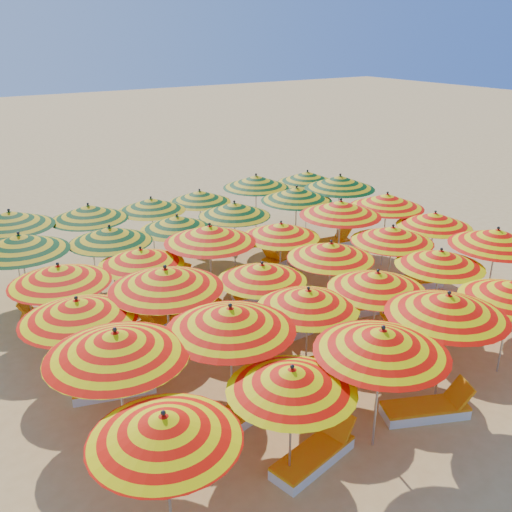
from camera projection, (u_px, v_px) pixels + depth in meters
name	position (u px, v px, depth m)	size (l,w,h in m)	color
ground	(266.00, 317.00, 15.25)	(120.00, 120.00, 0.00)	tan
umbrella_0	(164.00, 427.00, 7.87)	(2.57, 2.57, 2.34)	silver
umbrella_1	(292.00, 379.00, 9.07)	(2.15, 2.15, 2.26)	silver
umbrella_2	(382.00, 341.00, 9.76)	(2.88, 2.88, 2.51)	silver
umbrella_3	(448.00, 305.00, 11.00)	(2.68, 2.68, 2.52)	silver
umbrella_4	(512.00, 291.00, 12.10)	(2.70, 2.70, 2.29)	silver
umbrella_6	(116.00, 344.00, 9.51)	(2.99, 2.99, 2.60)	silver
umbrella_7	(230.00, 319.00, 10.39)	(2.86, 2.86, 2.58)	silver
umbrella_8	(308.00, 299.00, 11.76)	(2.16, 2.16, 2.28)	silver
umbrella_9	(377.00, 281.00, 12.50)	(2.52, 2.52, 2.32)	silver
umbrella_10	(440.00, 258.00, 13.80)	(2.54, 2.54, 2.29)	silver
umbrella_11	(497.00, 238.00, 14.56)	(3.14, 3.14, 2.52)	silver
umbrella_12	(77.00, 310.00, 11.01)	(2.89, 2.89, 2.43)	silver
umbrella_13	(166.00, 279.00, 12.00)	(3.08, 3.08, 2.60)	silver
umbrella_14	(262.00, 272.00, 13.16)	(2.45, 2.45, 2.22)	silver
umbrella_15	(331.00, 250.00, 14.19)	(2.41, 2.41, 2.32)	silver
umbrella_16	(392.00, 234.00, 15.23)	(2.86, 2.86, 2.36)	silver
umbrella_17	(435.00, 220.00, 16.53)	(2.49, 2.49, 2.31)	silver
umbrella_18	(59.00, 274.00, 12.64)	(2.36, 2.36, 2.40)	silver
umbrella_19	(141.00, 257.00, 13.98)	(2.35, 2.35, 2.25)	silver
umbrella_20	(210.00, 234.00, 14.76)	(3.18, 3.18, 2.54)	silver
umbrella_21	(281.00, 230.00, 15.71)	(2.85, 2.85, 2.29)	silver
umbrella_22	(341.00, 208.00, 16.79)	(3.22, 3.22, 2.57)	silver
umbrella_23	(387.00, 201.00, 17.81)	(2.36, 2.36, 2.48)	silver
umbrella_24	(20.00, 243.00, 14.16)	(3.12, 3.12, 2.53)	silver
umbrella_25	(110.00, 235.00, 15.17)	(2.76, 2.76, 2.36)	silver
umbrella_26	(177.00, 223.00, 16.31)	(2.78, 2.78, 2.29)	silver
umbrella_27	(234.00, 209.00, 17.35)	(2.67, 2.67, 2.35)	silver
umbrella_28	(297.00, 194.00, 18.53)	(2.96, 2.96, 2.48)	silver
umbrella_29	(340.00, 182.00, 19.59)	(2.87, 2.87, 2.58)	silver
umbrella_30	(10.00, 219.00, 15.96)	(2.54, 2.54, 2.53)	silver
umbrella_31	(89.00, 212.00, 16.85)	(2.35, 2.35, 2.43)	silver
umbrella_32	(151.00, 204.00, 18.02)	(2.52, 2.52, 2.29)	silver
umbrella_33	(200.00, 196.00, 19.10)	(2.70, 2.70, 2.22)	silver
umbrella_34	(256.00, 181.00, 20.05)	(3.03, 3.03, 2.48)	silver
umbrella_35	(307.00, 177.00, 21.04)	(2.59, 2.59, 2.37)	silver
lounger_0	(314.00, 455.00, 10.11)	(1.82, 0.94, 0.69)	white
lounger_1	(427.00, 409.00, 11.33)	(1.82, 1.20, 0.69)	white
lounger_2	(152.00, 436.00, 10.57)	(1.74, 0.61, 0.69)	white
lounger_3	(257.00, 403.00, 11.51)	(1.82, 0.98, 0.69)	white
lounger_4	(324.00, 365.00, 12.83)	(1.79, 0.78, 0.69)	white
lounger_5	(413.00, 331.00, 14.26)	(1.82, 0.98, 0.69)	white
lounger_6	(471.00, 315.00, 15.02)	(1.82, 1.02, 0.69)	white
lounger_7	(112.00, 387.00, 12.03)	(1.82, 1.02, 0.69)	white
lounger_8	(281.00, 333.00, 14.16)	(1.75, 0.63, 0.69)	white
lounger_9	(308.00, 323.00, 14.64)	(1.80, 0.82, 0.69)	white
lounger_10	(376.00, 305.00, 15.60)	(1.82, 1.03, 0.69)	white
lounger_11	(414.00, 282.00, 17.02)	(1.82, 1.16, 0.69)	white
lounger_12	(165.00, 318.00, 14.86)	(1.83, 1.12, 0.69)	white
lounger_13	(192.00, 307.00, 15.46)	(1.76, 0.66, 0.69)	white
lounger_14	(261.00, 295.00, 16.18)	(1.83, 1.09, 0.69)	white
lounger_15	(54.00, 316.00, 15.01)	(1.83, 1.14, 0.69)	white
lounger_16	(166.00, 287.00, 16.67)	(1.82, 1.18, 0.69)	white
lounger_17	(283.00, 257.00, 18.86)	(1.83, 1.06, 0.69)	white
lounger_18	(327.00, 243.00, 20.07)	(1.79, 0.79, 0.69)	white
lounger_19	(212.00, 242.00, 20.17)	(1.82, 1.20, 0.69)	white
lounger_20	(243.00, 239.00, 20.44)	(1.74, 0.61, 0.69)	white
beachgoer_a	(293.00, 254.00, 17.59)	(0.52, 0.34, 1.43)	tan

